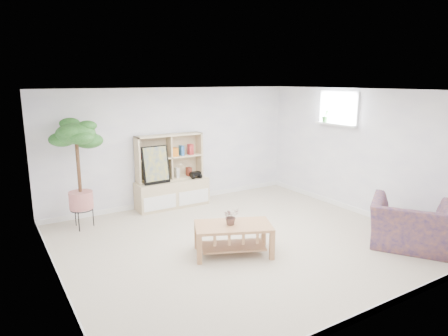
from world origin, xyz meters
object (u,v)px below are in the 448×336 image
coffee_table (233,239)px  floor_tree (79,175)px  storage_unit (172,171)px  armchair (411,221)px

coffee_table → floor_tree: size_ratio=0.58×
coffee_table → floor_tree: floor_tree is taller
floor_tree → storage_unit: bearing=8.6°
storage_unit → armchair: 4.45m
floor_tree → armchair: floor_tree is taller
coffee_table → armchair: size_ratio=0.98×
storage_unit → floor_tree: bearing=-171.4°
storage_unit → floor_tree: size_ratio=0.77×
coffee_table → armchair: armchair is taller
storage_unit → armchair: bearing=-59.1°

